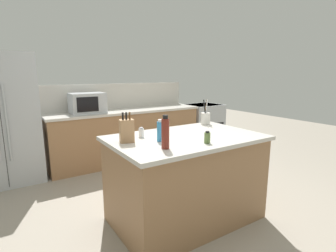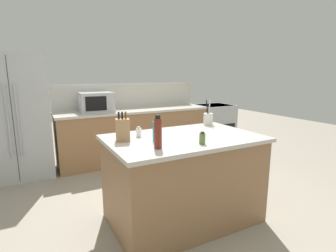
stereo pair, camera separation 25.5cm
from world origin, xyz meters
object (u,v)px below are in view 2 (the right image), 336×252
range_oven (214,126)px  salt_shaker (139,132)px  microwave (96,102)px  utensil_crock (208,119)px  knife_block (123,130)px  vinegar_bottle (158,133)px  refrigerator (14,117)px  spice_jar_oregano (202,138)px  dish_soap_bottle (156,131)px

range_oven → salt_shaker: (-2.53, -1.99, 0.52)m
microwave → utensil_crock: (0.99, -1.81, -0.08)m
knife_block → vinegar_bottle: bearing=-50.3°
utensil_crock → microwave: bearing=118.7°
refrigerator → utensil_crock: bearing=-40.0°
spice_jar_oregano → dish_soap_bottle: 0.45m
microwave → salt_shaker: 1.99m
dish_soap_bottle → knife_block: bearing=153.8°
utensil_crock → refrigerator: bearing=140.0°
vinegar_bottle → microwave: bearing=89.1°
refrigerator → microwave: size_ratio=3.42×
utensil_crock → spice_jar_oregano: 0.94m
refrigerator → knife_block: 2.36m
utensil_crock → spice_jar_oregano: utensil_crock is taller
range_oven → utensil_crock: size_ratio=2.87×
range_oven → knife_block: bearing=-142.7°
range_oven → microwave: 2.58m
refrigerator → utensil_crock: 2.90m
spice_jar_oregano → microwave: bearing=98.7°
knife_block → spice_jar_oregano: bearing=-22.6°
refrigerator → vinegar_bottle: 2.79m
microwave → knife_block: (-0.23, -2.08, -0.05)m
salt_shaker → vinegar_bottle: vinegar_bottle is taller
knife_block → salt_shaker: knife_block is taller
knife_block → utensil_crock: utensil_crock is taller
range_oven → dish_soap_bottle: 3.36m
range_oven → utensil_crock: 2.42m
microwave → spice_jar_oregano: size_ratio=4.70×
refrigerator → knife_block: (1.00, -2.13, 0.12)m
salt_shaker → dish_soap_bottle: dish_soap_bottle is taller
salt_shaker → vinegar_bottle: 0.49m
range_oven → vinegar_bottle: (-2.54, -2.47, 0.61)m
refrigerator → microwave: (1.23, -0.05, 0.17)m
knife_block → dish_soap_bottle: size_ratio=1.35×
refrigerator → knife_block: refrigerator is taller
knife_block → vinegar_bottle: vinegar_bottle is taller
refrigerator → spice_jar_oregano: 3.05m
utensil_crock → salt_shaker: bearing=-170.2°
dish_soap_bottle → range_oven: bearing=42.3°
spice_jar_oregano → salt_shaker: 0.68m
knife_block → vinegar_bottle: 0.43m
microwave → salt_shaker: size_ratio=5.18×
dish_soap_bottle → utensil_crock: bearing=24.1°
range_oven → dish_soap_bottle: dish_soap_bottle is taller
knife_block → vinegar_bottle: (0.19, -0.39, 0.03)m
range_oven → microwave: size_ratio=1.68×
microwave → vinegar_bottle: size_ratio=1.84×
microwave → utensil_crock: 2.06m
refrigerator → range_oven: size_ratio=2.04×
utensil_crock → vinegar_bottle: bearing=-147.3°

